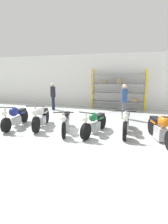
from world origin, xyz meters
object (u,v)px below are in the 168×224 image
at_px(person_browsing, 53,94).
at_px(motorcycle_white, 41,117).
at_px(motorcycle_silver, 126,122).
at_px(motorcycle_black, 66,121).
at_px(motorcycle_blue, 16,116).
at_px(motorcycle_orange, 161,129).
at_px(person_near_rack, 124,99).
at_px(motorcycle_green, 94,123).
at_px(shelving_rack, 118,89).

bearing_deg(person_browsing, motorcycle_white, 103.63).
bearing_deg(motorcycle_white, motorcycle_silver, 81.43).
bearing_deg(motorcycle_black, motorcycle_blue, -106.18).
bearing_deg(motorcycle_orange, person_near_rack, -169.75).
bearing_deg(motorcycle_green, motorcycle_silver, 122.91).
bearing_deg(person_browsing, motorcycle_orange, 140.90).
xyz_separation_m(motorcycle_silver, person_near_rack, (-0.29, 2.32, 0.58)).
bearing_deg(motorcycle_green, person_browsing, -124.45).
relative_size(person_browsing, person_near_rack, 0.98).
relative_size(motorcycle_blue, motorcycle_white, 1.04).
xyz_separation_m(shelving_rack, motorcycle_blue, (-3.68, -5.52, -0.86)).
bearing_deg(motorcycle_silver, person_browsing, -126.52).
bearing_deg(motorcycle_orange, person_browsing, -140.00).
bearing_deg(motorcycle_black, motorcycle_silver, 85.49).
height_order(motorcycle_blue, motorcycle_green, motorcycle_blue).
height_order(motorcycle_white, motorcycle_silver, motorcycle_white).
relative_size(motorcycle_blue, motorcycle_green, 1.04).
distance_m(motorcycle_blue, motorcycle_white, 1.12).
height_order(motorcycle_blue, motorcycle_white, motorcycle_white).
height_order(motorcycle_blue, motorcycle_silver, motorcycle_silver).
xyz_separation_m(shelving_rack, motorcycle_orange, (2.10, -5.50, -0.87)).
relative_size(motorcycle_blue, person_browsing, 1.21).
xyz_separation_m(shelving_rack, motorcycle_green, (-0.22, -5.39, -0.90)).
xyz_separation_m(shelving_rack, person_browsing, (-3.91, -1.60, -0.31)).
xyz_separation_m(motorcycle_black, person_browsing, (-2.54, 3.87, 0.57)).
relative_size(motorcycle_blue, motorcycle_orange, 1.01).
distance_m(shelving_rack, person_browsing, 4.23).
distance_m(motorcycle_orange, person_browsing, 7.19).
bearing_deg(person_near_rack, motorcycle_white, 47.85).
height_order(motorcycle_blue, person_near_rack, person_near_rack).
xyz_separation_m(motorcycle_blue, motorcycle_black, (2.32, 0.06, -0.03)).
height_order(motorcycle_orange, person_browsing, person_browsing).
relative_size(motorcycle_blue, motorcycle_silver, 0.94).
distance_m(motorcycle_white, motorcycle_silver, 3.52).
relative_size(motorcycle_green, person_browsing, 1.16).
bearing_deg(motorcycle_blue, motorcycle_orange, 80.60).
distance_m(person_browsing, person_near_rack, 4.64).
xyz_separation_m(motorcycle_blue, person_near_rack, (4.30, 2.90, 0.57)).
xyz_separation_m(motorcycle_black, motorcycle_silver, (2.28, 0.53, 0.01)).
distance_m(shelving_rack, motorcycle_white, 5.94).
bearing_deg(person_near_rack, shelving_rack, -68.47).
height_order(person_browsing, person_near_rack, person_near_rack).
relative_size(motorcycle_white, motorcycle_silver, 0.91).
xyz_separation_m(motorcycle_white, person_browsing, (-1.32, 3.68, 0.54)).
height_order(motorcycle_silver, person_near_rack, person_near_rack).
bearing_deg(motorcycle_green, person_near_rack, 174.46).
relative_size(shelving_rack, motorcycle_black, 1.75).
relative_size(motorcycle_silver, person_browsing, 1.29).
xyz_separation_m(motorcycle_silver, person_browsing, (-4.82, 3.34, 0.56)).
xyz_separation_m(motorcycle_green, motorcycle_orange, (2.32, -0.11, 0.03)).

